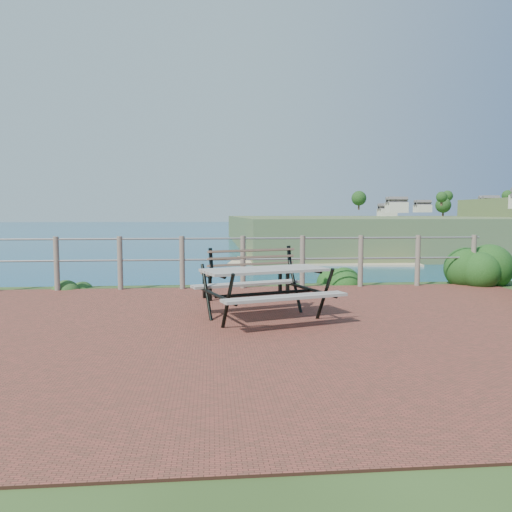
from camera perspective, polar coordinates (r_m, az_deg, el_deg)
The scene contains 8 objects.
ground at distance 6.30m, azimuth 0.46°, elevation -8.36°, with size 10.00×7.00×0.12m, color brown.
ocean at distance 206.11m, azimuth -4.97°, elevation 4.46°, with size 1200.00×1200.00×0.00m, color #136376.
safety_railing at distance 9.51m, azimuth -1.50°, elevation -0.37°, with size 9.40×0.10×1.00m.
picnic_table at distance 6.69m, azimuth 1.00°, elevation -3.71°, with size 1.76×1.36×0.69m.
park_bench at distance 8.52m, azimuth -1.07°, elevation -0.97°, with size 1.58×0.86×0.87m.
shrub_right_edge at distance 11.17m, azimuth 24.09°, elevation -2.96°, with size 1.04×1.04×1.49m, color #183C12.
shrub_lip_west at distance 10.35m, azimuth -20.46°, elevation -3.44°, with size 0.67×0.67×0.38m, color #234F1D.
shrub_lip_east at distance 10.61m, azimuth 10.33°, elevation -3.01°, with size 0.86×0.86×0.64m, color #183C12.
Camera 1 is at (-0.60, -6.10, 1.44)m, focal length 35.00 mm.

